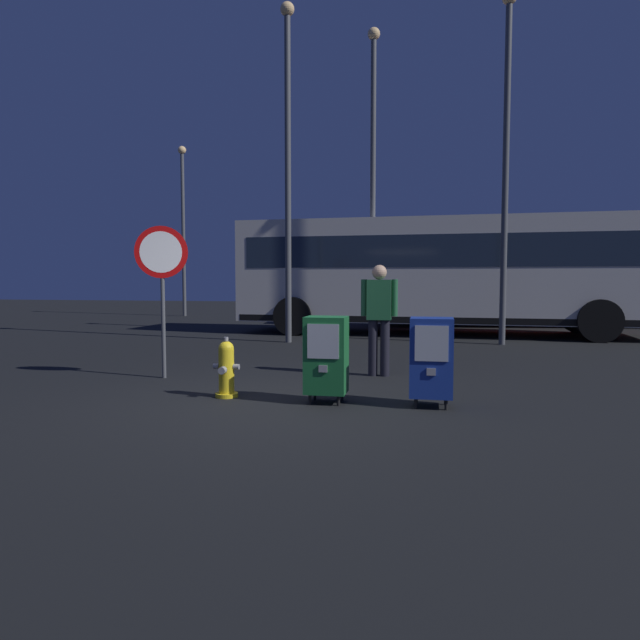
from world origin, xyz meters
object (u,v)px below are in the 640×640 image
(pedestrian, at_px, (379,313))
(street_light_far_left, at_px, (183,218))
(stop_sign, at_px, (162,269))
(street_light_near_right, at_px, (373,161))
(fire_hydrant, at_px, (226,369))
(newspaper_box_primary, at_px, (431,357))
(bus_near, at_px, (439,270))
(bus_far, at_px, (539,271))
(street_light_far_right, at_px, (288,150))
(street_light_near_left, at_px, (506,144))
(newspaper_box_secondary, at_px, (326,355))

(pedestrian, height_order, street_light_far_left, street_light_far_left)
(pedestrian, bearing_deg, stop_sign, -165.42)
(street_light_near_right, bearing_deg, fire_hydrant, -96.31)
(fire_hydrant, relative_size, newspaper_box_primary, 0.73)
(bus_near, height_order, bus_far, same)
(fire_hydrant, xyz_separation_m, street_light_near_right, (0.93, 8.37, 4.13))
(pedestrian, height_order, bus_far, bus_far)
(fire_hydrant, height_order, bus_far, bus_far)
(street_light_near_right, xyz_separation_m, street_light_far_right, (-1.71, -2.16, -0.10))
(street_light_near_left, bearing_deg, street_light_near_right, 151.33)
(newspaper_box_primary, height_order, newspaper_box_secondary, same)
(bus_far, bearing_deg, pedestrian, -118.02)
(stop_sign, relative_size, street_light_near_right, 0.29)
(fire_hydrant, xyz_separation_m, street_light_far_left, (-7.21, 14.75, 3.52))
(pedestrian, bearing_deg, bus_near, 82.32)
(street_light_far_left, distance_m, street_light_far_right, 10.70)
(street_light_near_left, distance_m, street_light_near_right, 3.52)
(fire_hydrant, relative_size, street_light_near_right, 0.10)
(fire_hydrant, relative_size, street_light_near_left, 0.10)
(stop_sign, xyz_separation_m, street_light_near_right, (2.32, 7.24, 2.88))
(newspaper_box_secondary, bearing_deg, stop_sign, 155.40)
(bus_far, bearing_deg, newspaper_box_secondary, -116.64)
(fire_hydrant, distance_m, newspaper_box_primary, 2.50)
(street_light_near_right, bearing_deg, newspaper_box_secondary, -87.66)
(fire_hydrant, bearing_deg, newspaper_box_secondary, -4.02)
(stop_sign, xyz_separation_m, pedestrian, (3.10, 0.81, -0.65))
(stop_sign, xyz_separation_m, street_light_near_left, (5.41, 5.55, 2.80))
(bus_far, xyz_separation_m, street_light_far_right, (-6.55, -6.33, 2.67))
(newspaper_box_primary, bearing_deg, street_light_near_left, 77.24)
(bus_far, bearing_deg, street_light_near_left, -113.70)
(bus_far, bearing_deg, street_light_near_right, -146.34)
(stop_sign, bearing_deg, fire_hydrant, -39.06)
(street_light_near_left, bearing_deg, fire_hydrant, -121.00)
(bus_near, xyz_separation_m, street_light_far_left, (-9.86, 5.83, 2.17))
(newspaper_box_primary, bearing_deg, street_light_far_left, 123.19)
(pedestrian, xyz_separation_m, street_light_near_right, (-0.78, 6.43, 3.54))
(street_light_far_right, bearing_deg, fire_hydrant, -82.81)
(bus_far, xyz_separation_m, street_light_near_left, (-1.75, -5.85, 2.69))
(newspaper_box_primary, distance_m, bus_far, 13.08)
(bus_far, distance_m, street_light_far_left, 13.34)
(bus_near, xyz_separation_m, street_light_near_right, (-1.72, -0.55, 2.78))
(newspaper_box_secondary, height_order, street_light_near_left, street_light_near_left)
(street_light_far_right, bearing_deg, bus_far, 44.01)
(newspaper_box_primary, xyz_separation_m, pedestrian, (-0.78, 2.01, 0.38))
(fire_hydrant, xyz_separation_m, bus_far, (5.77, 12.54, 1.36))
(street_light_far_left, xyz_separation_m, street_light_far_right, (6.43, -8.54, 0.50))
(fire_hydrant, relative_size, bus_far, 0.07)
(street_light_near_left, bearing_deg, pedestrian, -115.98)
(bus_near, bearing_deg, fire_hydrant, -104.23)
(bus_near, relative_size, street_light_near_right, 1.35)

